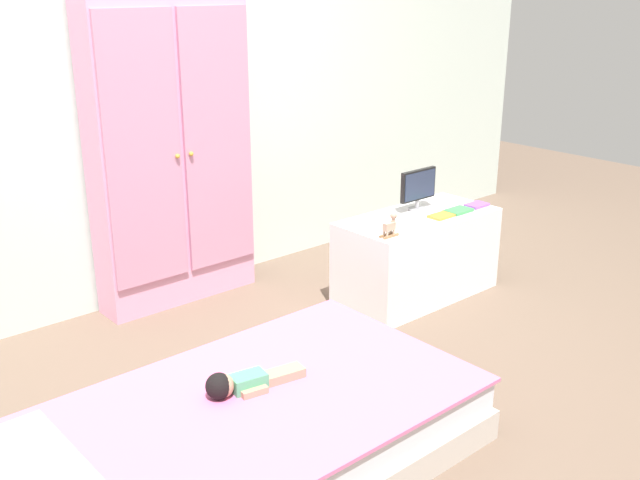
{
  "coord_description": "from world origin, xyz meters",
  "views": [
    {
      "loc": [
        -1.83,
        -1.98,
        1.69
      ],
      "look_at": [
        0.26,
        0.42,
        0.57
      ],
      "focal_mm": 41.65,
      "sensor_mm": 36.0,
      "label": 1
    }
  ],
  "objects_px": {
    "book_green": "(458,211)",
    "book_purple": "(477,205)",
    "wardrobe": "(171,150)",
    "rocking_horse_toy": "(390,225)",
    "tv_monitor": "(418,187)",
    "bed": "(234,443)",
    "doll": "(237,383)",
    "book_orange": "(441,216)",
    "tv_stand": "(417,256)"
  },
  "relations": [
    {
      "from": "book_orange",
      "to": "book_green",
      "type": "bearing_deg",
      "value": 0.0
    },
    {
      "from": "rocking_horse_toy",
      "to": "book_green",
      "type": "height_order",
      "value": "rocking_horse_toy"
    },
    {
      "from": "bed",
      "to": "rocking_horse_toy",
      "type": "xyz_separation_m",
      "value": [
        1.33,
        0.52,
        0.4
      ]
    },
    {
      "from": "book_purple",
      "to": "book_orange",
      "type": "bearing_deg",
      "value": 180.0
    },
    {
      "from": "book_orange",
      "to": "book_green",
      "type": "xyz_separation_m",
      "value": [
        0.15,
        0.0,
        0.0
      ]
    },
    {
      "from": "tv_stand",
      "to": "book_green",
      "type": "distance_m",
      "value": 0.34
    },
    {
      "from": "bed",
      "to": "rocking_horse_toy",
      "type": "distance_m",
      "value": 1.48
    },
    {
      "from": "wardrobe",
      "to": "rocking_horse_toy",
      "type": "relative_size",
      "value": 13.65
    },
    {
      "from": "book_orange",
      "to": "doll",
      "type": "bearing_deg",
      "value": -164.25
    },
    {
      "from": "book_purple",
      "to": "tv_stand",
      "type": "bearing_deg",
      "value": 165.48
    },
    {
      "from": "doll",
      "to": "bed",
      "type": "bearing_deg",
      "value": -133.96
    },
    {
      "from": "book_orange",
      "to": "tv_stand",
      "type": "bearing_deg",
      "value": 125.01
    },
    {
      "from": "tv_stand",
      "to": "tv_monitor",
      "type": "xyz_separation_m",
      "value": [
        0.07,
        0.07,
        0.37
      ]
    },
    {
      "from": "bed",
      "to": "tv_monitor",
      "type": "relative_size",
      "value": 6.99
    },
    {
      "from": "doll",
      "to": "book_purple",
      "type": "bearing_deg",
      "value": 13.39
    },
    {
      "from": "book_orange",
      "to": "book_green",
      "type": "height_order",
      "value": "book_green"
    },
    {
      "from": "doll",
      "to": "rocking_horse_toy",
      "type": "height_order",
      "value": "rocking_horse_toy"
    },
    {
      "from": "wardrobe",
      "to": "rocking_horse_toy",
      "type": "xyz_separation_m",
      "value": [
        0.64,
        -0.98,
        -0.31
      ]
    },
    {
      "from": "rocking_horse_toy",
      "to": "tv_monitor",
      "type": "bearing_deg",
      "value": 25.72
    },
    {
      "from": "bed",
      "to": "book_purple",
      "type": "distance_m",
      "value": 2.18
    },
    {
      "from": "tv_monitor",
      "to": "book_orange",
      "type": "relative_size",
      "value": 1.92
    },
    {
      "from": "book_purple",
      "to": "tv_monitor",
      "type": "bearing_deg",
      "value": 150.85
    },
    {
      "from": "bed",
      "to": "wardrobe",
      "type": "xyz_separation_m",
      "value": [
        0.68,
        1.51,
        0.71
      ]
    },
    {
      "from": "book_purple",
      "to": "book_green",
      "type": "bearing_deg",
      "value": 180.0
    },
    {
      "from": "bed",
      "to": "doll",
      "type": "bearing_deg",
      "value": 46.04
    },
    {
      "from": "bed",
      "to": "rocking_horse_toy",
      "type": "height_order",
      "value": "rocking_horse_toy"
    },
    {
      "from": "wardrobe",
      "to": "book_green",
      "type": "relative_size",
      "value": 10.96
    },
    {
      "from": "book_purple",
      "to": "rocking_horse_toy",
      "type": "bearing_deg",
      "value": -177.02
    },
    {
      "from": "rocking_horse_toy",
      "to": "book_purple",
      "type": "relative_size",
      "value": 0.95
    },
    {
      "from": "tv_monitor",
      "to": "book_green",
      "type": "bearing_deg",
      "value": -50.01
    },
    {
      "from": "bed",
      "to": "book_purple",
      "type": "relative_size",
      "value": 13.96
    },
    {
      "from": "doll",
      "to": "tv_stand",
      "type": "relative_size",
      "value": 0.43
    },
    {
      "from": "wardrobe",
      "to": "book_orange",
      "type": "bearing_deg",
      "value": -41.16
    },
    {
      "from": "doll",
      "to": "book_orange",
      "type": "relative_size",
      "value": 2.93
    },
    {
      "from": "tv_stand",
      "to": "tv_monitor",
      "type": "height_order",
      "value": "tv_monitor"
    },
    {
      "from": "tv_stand",
      "to": "rocking_horse_toy",
      "type": "xyz_separation_m",
      "value": [
        -0.37,
        -0.14,
        0.29
      ]
    },
    {
      "from": "book_green",
      "to": "book_purple",
      "type": "relative_size",
      "value": 1.19
    },
    {
      "from": "wardrobe",
      "to": "tv_stand",
      "type": "height_order",
      "value": "wardrobe"
    },
    {
      "from": "tv_monitor",
      "to": "rocking_horse_toy",
      "type": "height_order",
      "value": "tv_monitor"
    },
    {
      "from": "tv_stand",
      "to": "book_purple",
      "type": "xyz_separation_m",
      "value": [
        0.38,
        -0.1,
        0.24
      ]
    },
    {
      "from": "tv_stand",
      "to": "book_green",
      "type": "relative_size",
      "value": 6.01
    },
    {
      "from": "bed",
      "to": "book_green",
      "type": "height_order",
      "value": "book_green"
    },
    {
      "from": "doll",
      "to": "book_green",
      "type": "height_order",
      "value": "book_green"
    },
    {
      "from": "bed",
      "to": "book_orange",
      "type": "relative_size",
      "value": 13.42
    },
    {
      "from": "book_orange",
      "to": "tv_monitor",
      "type": "bearing_deg",
      "value": 89.62
    },
    {
      "from": "rocking_horse_toy",
      "to": "book_purple",
      "type": "height_order",
      "value": "rocking_horse_toy"
    },
    {
      "from": "bed",
      "to": "wardrobe",
      "type": "bearing_deg",
      "value": 65.6
    },
    {
      "from": "bed",
      "to": "book_green",
      "type": "bearing_deg",
      "value": 16.36
    },
    {
      "from": "doll",
      "to": "tv_monitor",
      "type": "xyz_separation_m",
      "value": [
        1.68,
        0.65,
        0.3
      ]
    },
    {
      "from": "rocking_horse_toy",
      "to": "book_orange",
      "type": "relative_size",
      "value": 0.92
    }
  ]
}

